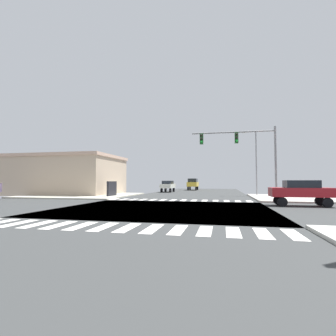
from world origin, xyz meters
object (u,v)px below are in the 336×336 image
(sedan_leading_3, at_px, (168,185))
(suv_middle_2, at_px, (193,183))
(street_lamp, at_px, (254,157))
(sedan_trailing_4, at_px, (301,191))
(traffic_signal_mast, at_px, (242,146))
(bank_building, at_px, (61,175))

(sedan_leading_3, relative_size, suv_middle_2, 0.93)
(street_lamp, height_order, sedan_trailing_4, street_lamp)
(traffic_signal_mast, relative_size, suv_middle_2, 1.67)
(traffic_signal_mast, xyz_separation_m, sedan_leading_3, (-10.71, 16.98, -3.96))
(traffic_signal_mast, bearing_deg, street_lamp, 76.55)
(traffic_signal_mast, height_order, street_lamp, street_lamp)
(bank_building, distance_m, suv_middle_2, 26.15)
(street_lamp, distance_m, suv_middle_2, 21.22)
(traffic_signal_mast, height_order, sedan_trailing_4, traffic_signal_mast)
(street_lamp, relative_size, suv_middle_2, 1.78)
(traffic_signal_mast, relative_size, sedan_trailing_4, 1.79)
(sedan_leading_3, height_order, suv_middle_2, suv_middle_2)
(traffic_signal_mast, xyz_separation_m, suv_middle_2, (-7.71, 27.40, -3.68))
(traffic_signal_mast, distance_m, sedan_leading_3, 20.46)
(bank_building, height_order, sedan_trailing_4, bank_building)
(suv_middle_2, bearing_deg, sedan_leading_3, 73.93)
(bank_building, xyz_separation_m, sedan_leading_3, (12.77, 10.41, -1.51))
(traffic_signal_mast, relative_size, street_lamp, 0.94)
(traffic_signal_mast, bearing_deg, suv_middle_2, 105.71)
(sedan_leading_3, height_order, sedan_trailing_4, same)
(bank_building, bearing_deg, sedan_trailing_4, -21.57)
(bank_building, xyz_separation_m, sedan_trailing_4, (27.29, -10.79, -1.51))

